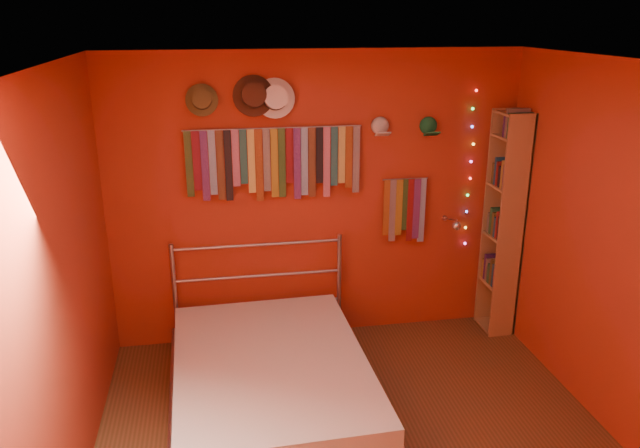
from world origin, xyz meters
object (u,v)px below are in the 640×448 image
tie_rack (274,160)px  bookshelf (507,223)px  bed (271,381)px  reading_lamp (455,224)px

tie_rack → bookshelf: (2.02, -0.16, -0.61)m
bed → reading_lamp: bearing=25.1°
reading_lamp → bed: (-1.68, -0.85, -0.82)m
reading_lamp → bed: 2.06m
tie_rack → bookshelf: bearing=-4.4°
reading_lamp → bookshelf: bookshelf is taller
reading_lamp → bookshelf: bearing=4.1°
tie_rack → bed: bearing=-99.1°
tie_rack → reading_lamp: 1.64m
bookshelf → bed: size_ratio=0.99×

